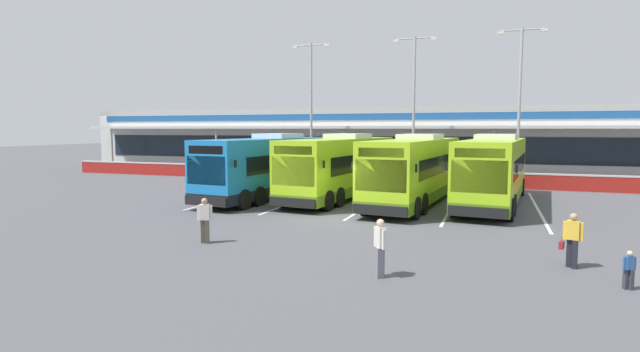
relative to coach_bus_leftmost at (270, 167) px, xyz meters
The scene contains 19 objects.
ground_plane 8.48m from the coach_bus_leftmost, 40.21° to the right, with size 200.00×200.00×0.00m, color #4C4C51.
terminal_building 22.50m from the coach_bus_leftmost, 73.62° to the left, with size 70.00×13.00×6.00m.
red_barrier_wall 11.19m from the coach_bus_leftmost, 55.30° to the left, with size 60.00×0.40×1.10m.
coach_bus_leftmost is the anchor object (origin of this frame).
coach_bus_left_centre 4.25m from the coach_bus_leftmost, 14.39° to the left, with size 3.93×12.34×3.78m.
coach_bus_centre 8.56m from the coach_bus_leftmost, ahead, with size 3.93×12.34×3.78m.
coach_bus_right_centre 12.61m from the coach_bus_leftmost, ahead, with size 3.93×12.34×3.78m.
bay_stripe_far_west 2.80m from the coach_bus_leftmost, 162.63° to the left, with size 0.14×13.00×0.01m, color silver.
bay_stripe_west 2.85m from the coach_bus_leftmost, 16.84° to the left, with size 0.14×13.00×0.01m, color silver.
bay_stripe_mid_west 6.61m from the coach_bus_leftmost, ahead, with size 0.14×13.00×0.01m, color silver.
bay_stripe_centre 10.70m from the coach_bus_leftmost, ahead, with size 0.14×13.00×0.01m, color silver.
bay_stripe_mid_east 14.86m from the coach_bus_leftmost, ahead, with size 0.14×13.00×0.01m, color silver.
pedestrian_with_handbag 18.20m from the coach_bus_leftmost, 35.76° to the right, with size 0.64×0.43×1.62m.
pedestrian_in_dark_coat 16.56m from the coach_bus_leftmost, 54.27° to the right, with size 0.42×0.47×1.62m.
pedestrian_child 20.10m from the coach_bus_leftmost, 37.93° to the right, with size 0.32×0.21×1.00m.
pedestrian_near_bin 11.95m from the coach_bus_leftmost, 75.96° to the right, with size 0.52×0.34×1.62m.
lamp_post_west 12.52m from the coach_bus_leftmost, 98.54° to the left, with size 3.24×0.28×11.00m.
lamp_post_centre 13.99m from the coach_bus_leftmost, 59.71° to the left, with size 3.24×0.28×11.00m.
lamp_post_east 18.28m from the coach_bus_leftmost, 37.13° to the left, with size 3.24×0.28×11.00m.
Camera 1 is at (6.14, -20.92, 4.06)m, focal length 27.32 mm.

